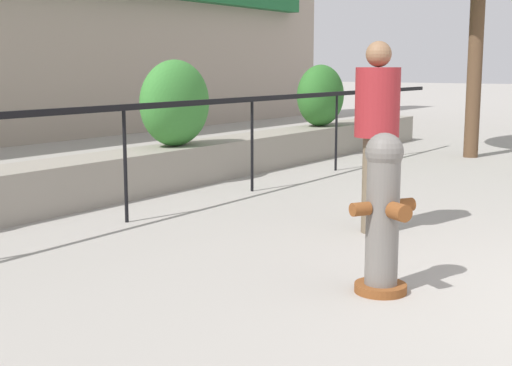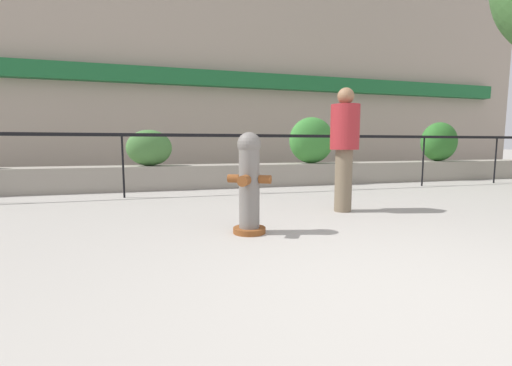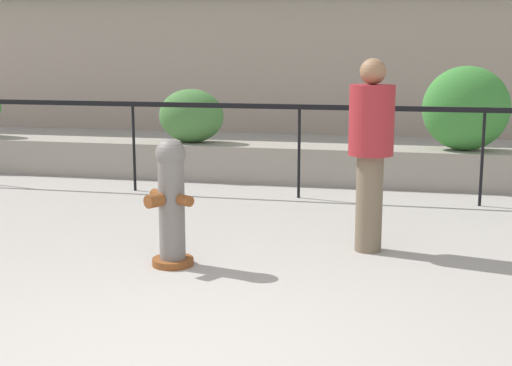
{
  "view_description": "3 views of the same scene",
  "coord_description": "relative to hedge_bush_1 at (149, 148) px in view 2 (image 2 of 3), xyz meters",
  "views": [
    {
      "loc": [
        -4.89,
        -0.02,
        1.51
      ],
      "look_at": [
        -1.07,
        2.62,
        0.74
      ],
      "focal_mm": 50.0,
      "sensor_mm": 36.0,
      "label": 1
    },
    {
      "loc": [
        -1.52,
        -1.57,
        0.95
      ],
      "look_at": [
        -0.25,
        2.91,
        0.42
      ],
      "focal_mm": 24.0,
      "sensor_mm": 36.0,
      "label": 2
    },
    {
      "loc": [
        1.33,
        -3.61,
        1.81
      ],
      "look_at": [
        -0.22,
        3.46,
        0.44
      ],
      "focal_mm": 50.0,
      "sensor_mm": 36.0,
      "label": 3
    }
  ],
  "objects": [
    {
      "name": "ground_plane",
      "position": [
        1.72,
        -6.0,
        -0.88
      ],
      "size": [
        120.0,
        120.0,
        0.0
      ],
      "primitive_type": "plane",
      "color": "#9E9991"
    },
    {
      "name": "building_facade",
      "position": [
        1.72,
        5.98,
        3.11
      ],
      "size": [
        30.0,
        1.36,
        8.0
      ],
      "color": "gray",
      "rests_on": "ground"
    },
    {
      "name": "planter_wall_low",
      "position": [
        1.72,
        0.0,
        -0.63
      ],
      "size": [
        18.0,
        0.7,
        0.5
      ],
      "primitive_type": "cube",
      "color": "gray",
      "rests_on": "ground"
    },
    {
      "name": "fence_railing_segment",
      "position": [
        1.72,
        -1.1,
        0.14
      ],
      "size": [
        15.0,
        0.05,
        1.15
      ],
      "color": "black",
      "rests_on": "ground"
    },
    {
      "name": "hedge_bush_1",
      "position": [
        0.0,
        0.0,
        0.0
      ],
      "size": [
        0.93,
        0.59,
        0.76
      ],
      "primitive_type": "ellipsoid",
      "color": "#427538",
      "rests_on": "planter_wall_low"
    },
    {
      "name": "hedge_bush_2",
      "position": [
        3.73,
        0.0,
        0.17
      ],
      "size": [
        1.12,
        0.66,
        1.1
      ],
      "primitive_type": "ellipsoid",
      "color": "#387F33",
      "rests_on": "planter_wall_low"
    },
    {
      "name": "hedge_bush_3",
      "position": [
        7.47,
        0.0,
        0.14
      ],
      "size": [
        1.05,
        0.7,
        1.04
      ],
      "primitive_type": "ellipsoid",
      "color": "#2D6B28",
      "rests_on": "planter_wall_low"
    },
    {
      "name": "fire_hydrant",
      "position": [
        1.11,
        -4.08,
        -0.33
      ],
      "size": [
        0.48,
        0.48,
        1.08
      ],
      "color": "brown",
      "rests_on": "ground"
    },
    {
      "name": "pedestrian",
      "position": [
        2.7,
        -3.28,
        0.11
      ],
      "size": [
        0.56,
        0.56,
        1.73
      ],
      "color": "brown",
      "rests_on": "ground"
    }
  ]
}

